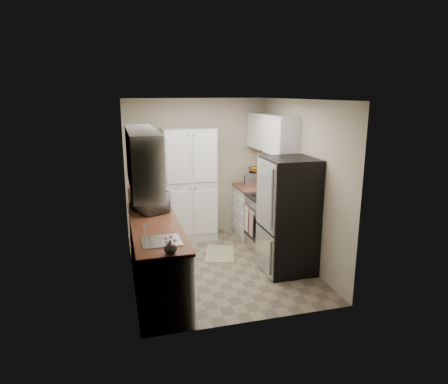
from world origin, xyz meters
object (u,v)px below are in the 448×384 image
object	(u,v)px
pantry_cabinet	(189,185)
electric_range	(270,223)
refrigerator	(289,216)
toaster_oven	(254,178)
wine_bottle	(146,195)
microwave	(150,201)

from	to	relation	value
pantry_cabinet	electric_range	bearing A→B (deg)	-38.22
electric_range	refrigerator	world-z (taller)	refrigerator
electric_range	toaster_oven	bearing A→B (deg)	86.59
refrigerator	wine_bottle	distance (m)	2.15
pantry_cabinet	wine_bottle	bearing A→B (deg)	-133.28
microwave	toaster_oven	size ratio (longest dim) A/B	1.31
refrigerator	toaster_oven	distance (m)	1.76
electric_range	toaster_oven	xyz separation A→B (m)	(0.06, 0.95, 0.57)
pantry_cabinet	microwave	size ratio (longest dim) A/B	3.52
refrigerator	microwave	distance (m)	2.03
pantry_cabinet	refrigerator	size ratio (longest dim) A/B	1.18
microwave	electric_range	bearing A→B (deg)	-106.58
pantry_cabinet	refrigerator	bearing A→B (deg)	-56.54
refrigerator	wine_bottle	bearing A→B (deg)	156.52
wine_bottle	toaster_oven	bearing A→B (deg)	23.62
pantry_cabinet	refrigerator	xyz separation A→B (m)	(1.14, -1.73, -0.15)
pantry_cabinet	wine_bottle	size ratio (longest dim) A/B	6.23
wine_bottle	microwave	bearing A→B (deg)	-86.13
microwave	wine_bottle	distance (m)	0.30
pantry_cabinet	wine_bottle	xyz separation A→B (m)	(-0.82, -0.87, 0.08)
refrigerator	wine_bottle	xyz separation A→B (m)	(-1.96, 0.85, 0.23)
electric_range	wine_bottle	xyz separation A→B (m)	(-2.00, 0.05, 0.60)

